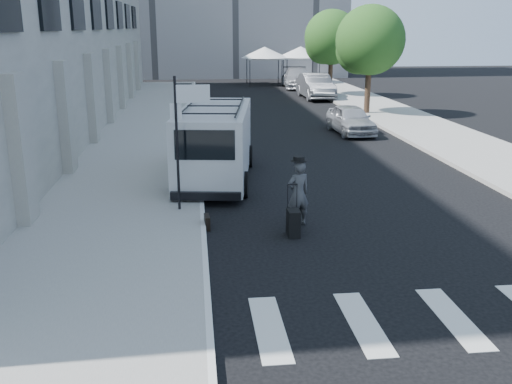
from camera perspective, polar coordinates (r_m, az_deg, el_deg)
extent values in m
plane|color=black|center=(12.58, 4.09, -6.42)|extent=(120.00, 120.00, 0.00)
cube|color=gray|center=(27.90, -10.54, 6.12)|extent=(4.50, 48.00, 0.15)
cube|color=gray|center=(33.67, 13.27, 7.65)|extent=(4.00, 56.00, 0.15)
cylinder|color=black|center=(14.91, -7.90, 4.72)|extent=(0.07, 0.07, 3.50)
cube|color=white|center=(14.79, -8.02, 7.96)|extent=(0.30, 0.03, 0.42)
cube|color=white|center=(14.70, -6.32, 9.74)|extent=(0.85, 0.06, 0.45)
cylinder|color=black|center=(33.07, 11.10, 9.95)|extent=(0.32, 0.32, 2.80)
sphere|color=#224D19|center=(32.90, 11.36, 14.68)|extent=(3.80, 3.80, 3.80)
sphere|color=#224D19|center=(33.37, 10.32, 13.77)|extent=(2.66, 2.66, 2.66)
cylinder|color=black|center=(41.71, 7.43, 11.35)|extent=(0.32, 0.32, 2.80)
sphere|color=#224D19|center=(41.58, 7.57, 15.10)|extent=(3.80, 3.80, 3.80)
sphere|color=#224D19|center=(42.08, 6.80, 14.36)|extent=(2.66, 2.66, 2.66)
cylinder|color=black|center=(48.39, -0.61, 11.78)|extent=(0.06, 0.06, 2.20)
cylinder|color=black|center=(48.75, 2.74, 11.79)|extent=(0.06, 0.06, 2.20)
cylinder|color=black|center=(51.17, -0.93, 12.02)|extent=(0.06, 0.06, 2.20)
cylinder|color=black|center=(51.51, 2.24, 12.03)|extent=(0.06, 0.06, 2.20)
cube|color=white|center=(49.86, 0.87, 13.23)|extent=(3.00, 3.00, 0.12)
cone|color=white|center=(49.84, 0.87, 13.81)|extent=(4.00, 4.00, 0.90)
cylinder|color=black|center=(49.30, 3.11, 11.84)|extent=(0.06, 0.06, 2.20)
cylinder|color=black|center=(49.83, 6.36, 11.81)|extent=(0.06, 0.06, 2.20)
cylinder|color=black|center=(52.06, 2.61, 12.07)|extent=(0.06, 0.06, 2.20)
cylinder|color=black|center=(52.56, 5.69, 12.05)|extent=(0.06, 0.06, 2.20)
cube|color=white|center=(50.85, 4.47, 13.24)|extent=(3.00, 3.00, 0.12)
cone|color=white|center=(50.82, 4.49, 13.81)|extent=(4.00, 4.00, 0.90)
imported|color=#404043|center=(14.22, 4.24, -0.16)|extent=(0.71, 0.58, 1.67)
cube|color=black|center=(14.20, -4.92, -3.01)|extent=(0.15, 0.45, 0.34)
cube|color=black|center=(13.64, 3.76, -3.12)|extent=(0.29, 0.45, 0.65)
cylinder|color=black|center=(13.63, 3.18, -0.47)|extent=(0.02, 0.02, 0.61)
cylinder|color=black|center=(13.67, 4.11, -0.43)|extent=(0.02, 0.02, 0.61)
cube|color=black|center=(13.56, 3.67, 0.77)|extent=(0.25, 0.03, 0.03)
cube|color=silver|center=(18.33, -4.12, 5.00)|extent=(2.80, 5.79, 2.16)
cube|color=silver|center=(21.40, -3.31, 5.24)|extent=(2.07, 1.19, 1.13)
cube|color=black|center=(15.55, -5.15, 4.72)|extent=(1.64, 0.31, 0.82)
cylinder|color=black|center=(20.53, -6.27, 3.62)|extent=(0.39, 0.82, 0.78)
cylinder|color=black|center=(20.36, -0.79, 3.61)|extent=(0.39, 0.82, 0.78)
cylinder|color=black|center=(16.87, -7.98, 0.79)|extent=(0.39, 0.82, 0.78)
cylinder|color=black|center=(16.66, -1.33, 0.75)|extent=(0.39, 0.82, 0.78)
imported|color=#9B9DA3|center=(27.22, 9.46, 7.19)|extent=(1.75, 3.98, 1.34)
imported|color=#53565B|center=(40.48, 5.99, 10.48)|extent=(1.91, 5.25, 1.72)
imported|color=#9EA0A6|center=(47.59, 4.16, 11.31)|extent=(2.69, 5.71, 1.61)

